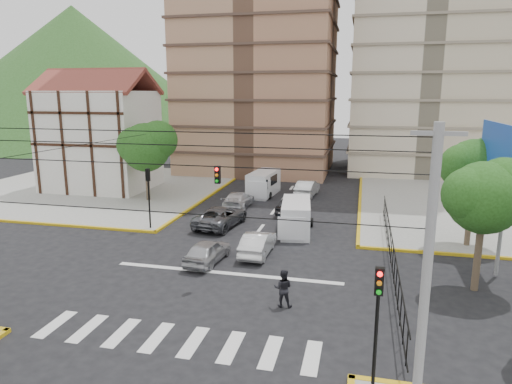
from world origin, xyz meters
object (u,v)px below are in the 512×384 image
(traffic_light_nw, at_px, (148,188))
(car_white_front_right, at_px, (258,243))
(van_right_lane, at_px, (295,218))
(car_silver_front_left, at_px, (207,251))
(pedestrian_crosswalk, at_px, (283,288))
(van_left_lane, at_px, (263,184))
(traffic_light_se, at_px, (377,310))

(traffic_light_nw, distance_m, car_white_front_right, 9.71)
(van_right_lane, xyz_separation_m, car_silver_front_left, (-4.24, -6.87, -0.40))
(van_right_lane, relative_size, car_silver_front_left, 1.28)
(car_white_front_right, bearing_deg, van_right_lane, -108.11)
(car_silver_front_left, distance_m, pedestrian_crosswalk, 7.05)
(traffic_light_nw, height_order, van_left_lane, traffic_light_nw)
(van_left_lane, xyz_separation_m, car_silver_front_left, (0.61, -18.16, -0.43))
(traffic_light_se, distance_m, van_right_lane, 18.09)
(van_right_lane, bearing_deg, pedestrian_crosswalk, -91.81)
(traffic_light_nw, relative_size, car_white_front_right, 1.01)
(traffic_light_se, distance_m, car_white_front_right, 14.30)
(van_left_lane, distance_m, car_white_front_right, 16.46)
(van_left_lane, xyz_separation_m, car_white_front_right, (3.21, -16.14, -0.41))
(traffic_light_se, distance_m, van_left_lane, 30.27)
(car_silver_front_left, bearing_deg, pedestrian_crosswalk, 145.03)
(van_right_lane, relative_size, pedestrian_crosswalk, 2.86)
(van_right_lane, bearing_deg, car_white_front_right, -115.95)
(van_left_lane, xyz_separation_m, pedestrian_crosswalk, (5.95, -22.75, -0.21))
(pedestrian_crosswalk, bearing_deg, car_silver_front_left, -43.66)
(traffic_light_se, relative_size, car_white_front_right, 1.01)
(van_right_lane, height_order, pedestrian_crosswalk, van_right_lane)
(traffic_light_se, bearing_deg, van_left_lane, 109.28)
(traffic_light_nw, xyz_separation_m, van_left_lane, (5.63, 12.91, -1.98))
(traffic_light_nw, xyz_separation_m, pedestrian_crosswalk, (11.58, -9.84, -2.20))
(pedestrian_crosswalk, bearing_deg, traffic_light_nw, -43.31)
(van_right_lane, xyz_separation_m, car_white_front_right, (-1.64, -4.86, -0.38))
(car_silver_front_left, xyz_separation_m, pedestrian_crosswalk, (5.34, -4.60, 0.22))
(traffic_light_nw, relative_size, pedestrian_crosswalk, 2.41)
(pedestrian_crosswalk, bearing_deg, van_right_lane, -87.44)
(traffic_light_se, relative_size, van_right_lane, 0.84)
(car_white_front_right, height_order, pedestrian_crosswalk, pedestrian_crosswalk)
(pedestrian_crosswalk, bearing_deg, car_white_front_right, -70.43)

